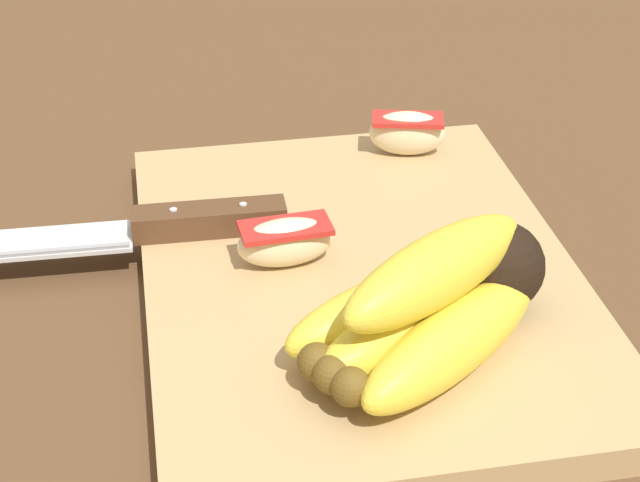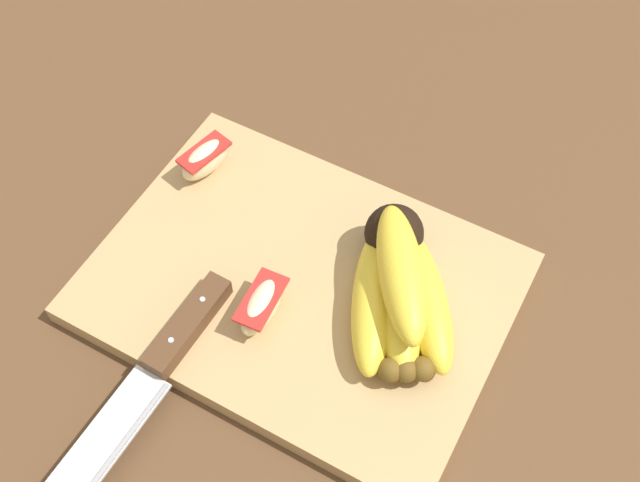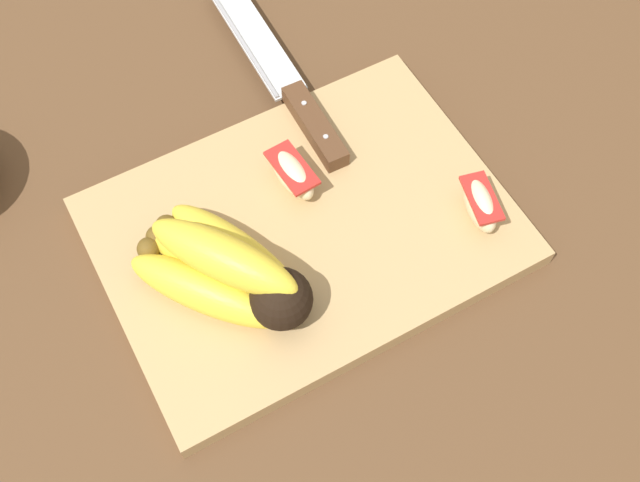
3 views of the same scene
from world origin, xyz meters
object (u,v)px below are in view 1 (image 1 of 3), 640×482
(chefs_knife, at_px, (134,229))
(apple_wedge_near, at_px, (286,241))
(banana_bunch, at_px, (435,306))
(apple_wedge_middle, at_px, (407,132))

(chefs_knife, xyz_separation_m, apple_wedge_near, (0.05, 0.09, 0.01))
(apple_wedge_near, bearing_deg, banana_bunch, 35.00)
(apple_wedge_near, height_order, apple_wedge_middle, apple_wedge_middle)
(banana_bunch, xyz_separation_m, chefs_knife, (-0.14, -0.16, -0.02))
(chefs_knife, bearing_deg, apple_wedge_middle, 112.15)
(apple_wedge_near, bearing_deg, apple_wedge_middle, 139.72)
(chefs_knife, relative_size, apple_wedge_middle, 4.66)
(banana_bunch, height_order, apple_wedge_near, banana_bunch)
(chefs_knife, height_order, apple_wedge_middle, apple_wedge_middle)
(banana_bunch, bearing_deg, apple_wedge_middle, 169.17)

